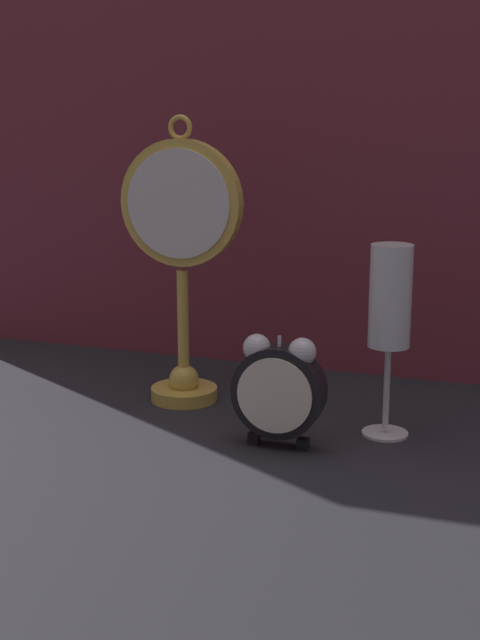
{
  "coord_description": "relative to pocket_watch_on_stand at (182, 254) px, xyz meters",
  "views": [
    {
      "loc": [
        0.32,
        -0.84,
        0.35
      ],
      "look_at": [
        0.0,
        0.08,
        0.12
      ],
      "focal_mm": 50.0,
      "sensor_mm": 36.0,
      "label": 1
    }
  ],
  "objects": [
    {
      "name": "alarm_clock_twin_bell",
      "position": [
        0.16,
        -0.11,
        -0.12
      ],
      "size": [
        0.1,
        0.03,
        0.12
      ],
      "color": "black",
      "rests_on": "ground_plane"
    },
    {
      "name": "pocket_watch_on_stand",
      "position": [
        0.0,
        0.0,
        0.0
      ],
      "size": [
        0.15,
        0.08,
        0.35
      ],
      "color": "gold",
      "rests_on": "ground_plane"
    },
    {
      "name": "champagne_flute",
      "position": [
        0.26,
        -0.04,
        -0.04
      ],
      "size": [
        0.05,
        0.05,
        0.21
      ],
      "color": "silver",
      "rests_on": "ground_plane"
    },
    {
      "name": "ground_plane",
      "position": [
        0.09,
        -0.14,
        -0.18
      ],
      "size": [
        4.0,
        4.0,
        0.0
      ],
      "primitive_type": "plane",
      "color": "#232328"
    },
    {
      "name": "fabric_backdrop_drape",
      "position": [
        0.09,
        0.19,
        0.21
      ],
      "size": [
        1.22,
        0.01,
        0.79
      ],
      "primitive_type": "cube",
      "color": "brown",
      "rests_on": "ground_plane"
    }
  ]
}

